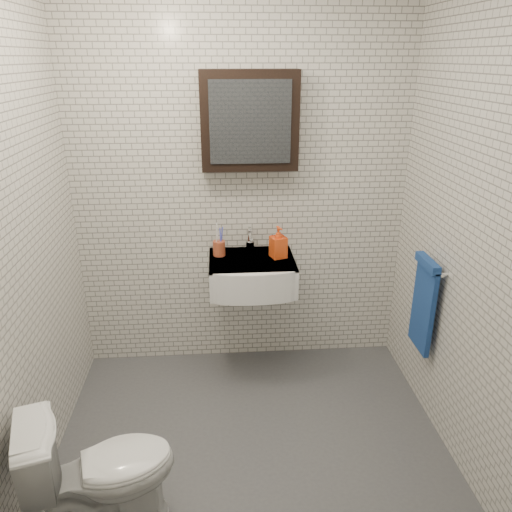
{
  "coord_description": "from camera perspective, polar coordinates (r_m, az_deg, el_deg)",
  "views": [
    {
      "loc": [
        -0.15,
        -2.21,
        2.07
      ],
      "look_at": [
        0.05,
        0.45,
        1.0
      ],
      "focal_mm": 35.0,
      "sensor_mm": 36.0,
      "label": 1
    }
  ],
  "objects": [
    {
      "name": "soap_bottle",
      "position": [
        3.22,
        2.57,
        1.59
      ],
      "size": [
        0.12,
        0.12,
        0.21
      ],
      "primitive_type": "imported",
      "rotation": [
        0.0,
        0.0,
        0.33
      ],
      "color": "orange",
      "rests_on": "washbasin"
    },
    {
      "name": "ground",
      "position": [
        3.02,
        -0.37,
        -21.16
      ],
      "size": [
        2.2,
        2.0,
        0.01
      ],
      "primitive_type": "cube",
      "color": "#494C51",
      "rests_on": "ground"
    },
    {
      "name": "toothbrush_cup",
      "position": [
        3.27,
        -4.24,
        0.98
      ],
      "size": [
        0.1,
        0.1,
        0.22
      ],
      "rotation": [
        0.0,
        0.0,
        0.31
      ],
      "color": "#A54629",
      "rests_on": "washbasin"
    },
    {
      "name": "mirror_cabinet",
      "position": [
        3.16,
        -0.74,
        15.17
      ],
      "size": [
        0.6,
        0.15,
        0.6
      ],
      "color": "black",
      "rests_on": "room_shell"
    },
    {
      "name": "faucet",
      "position": [
        3.35,
        -0.68,
        1.75
      ],
      "size": [
        0.06,
        0.2,
        0.15
      ],
      "color": "silver",
      "rests_on": "washbasin"
    },
    {
      "name": "room_shell",
      "position": [
        2.29,
        -0.46,
        6.66
      ],
      "size": [
        2.22,
        2.02,
        2.51
      ],
      "color": "silver",
      "rests_on": "ground"
    },
    {
      "name": "washbasin",
      "position": [
        3.23,
        -0.44,
        -2.14
      ],
      "size": [
        0.55,
        0.5,
        0.2
      ],
      "color": "white",
      "rests_on": "room_shell"
    },
    {
      "name": "towel_rail",
      "position": [
        3.12,
        18.66,
        -4.84
      ],
      "size": [
        0.09,
        0.3,
        0.58
      ],
      "color": "silver",
      "rests_on": "room_shell"
    },
    {
      "name": "toilet",
      "position": [
        2.55,
        -17.18,
        -22.4
      ],
      "size": [
        0.73,
        0.54,
        0.66
      ],
      "primitive_type": "imported",
      "rotation": [
        0.0,
        0.0,
        1.87
      ],
      "color": "white",
      "rests_on": "ground"
    }
  ]
}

